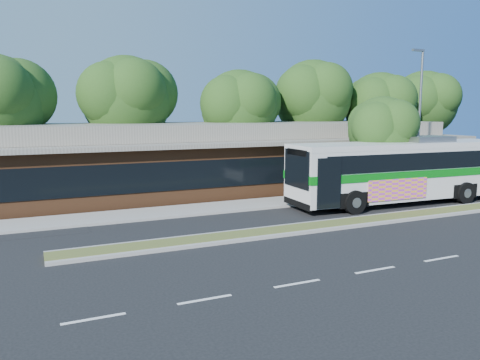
# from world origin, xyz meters

# --- Properties ---
(ground) EXTENTS (120.00, 120.00, 0.00)m
(ground) POSITION_xyz_m (0.00, 0.00, 0.00)
(ground) COLOR black
(ground) RESTS_ON ground
(median_strip) EXTENTS (26.00, 1.10, 0.15)m
(median_strip) POSITION_xyz_m (0.00, 0.60, 0.07)
(median_strip) COLOR #455223
(median_strip) RESTS_ON ground
(sidewalk) EXTENTS (44.00, 2.60, 0.12)m
(sidewalk) POSITION_xyz_m (0.00, 6.40, 0.06)
(sidewalk) COLOR gray
(sidewalk) RESTS_ON ground
(plaza_building) EXTENTS (33.20, 11.20, 4.45)m
(plaza_building) POSITION_xyz_m (0.00, 12.99, 2.13)
(plaza_building) COLOR brown
(plaza_building) RESTS_ON ground
(lamp_post) EXTENTS (0.93, 0.18, 9.07)m
(lamp_post) POSITION_xyz_m (9.56, 6.00, 4.90)
(lamp_post) COLOR slate
(lamp_post) RESTS_ON ground
(tree_bg_a) EXTENTS (6.47, 5.80, 8.63)m
(tree_bg_a) POSITION_xyz_m (-14.58, 15.14, 5.87)
(tree_bg_a) COLOR black
(tree_bg_a) RESTS_ON ground
(tree_bg_b) EXTENTS (6.69, 6.00, 9.00)m
(tree_bg_b) POSITION_xyz_m (-6.57, 16.14, 6.14)
(tree_bg_b) COLOR black
(tree_bg_b) RESTS_ON ground
(tree_bg_c) EXTENTS (6.24, 5.60, 8.26)m
(tree_bg_c) POSITION_xyz_m (1.40, 15.13, 5.59)
(tree_bg_c) COLOR black
(tree_bg_c) RESTS_ON ground
(tree_bg_d) EXTENTS (6.91, 6.20, 9.37)m
(tree_bg_d) POSITION_xyz_m (8.45, 16.15, 6.42)
(tree_bg_d) COLOR black
(tree_bg_d) RESTS_ON ground
(tree_bg_e) EXTENTS (6.47, 5.80, 8.50)m
(tree_bg_e) POSITION_xyz_m (14.42, 15.14, 5.74)
(tree_bg_e) COLOR black
(tree_bg_e) RESTS_ON ground
(tree_bg_f) EXTENTS (6.69, 6.00, 8.92)m
(tree_bg_f) POSITION_xyz_m (20.43, 16.14, 6.06)
(tree_bg_f) COLOR black
(tree_bg_f) RESTS_ON ground
(transit_bus) EXTENTS (13.70, 3.59, 3.81)m
(transit_bus) POSITION_xyz_m (6.06, 3.51, 2.12)
(transit_bus) COLOR silver
(transit_bus) RESTS_ON ground
(sidewalk_tree) EXTENTS (4.46, 4.00, 6.12)m
(sidewalk_tree) POSITION_xyz_m (6.29, 5.40, 4.21)
(sidewalk_tree) COLOR black
(sidewalk_tree) RESTS_ON ground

